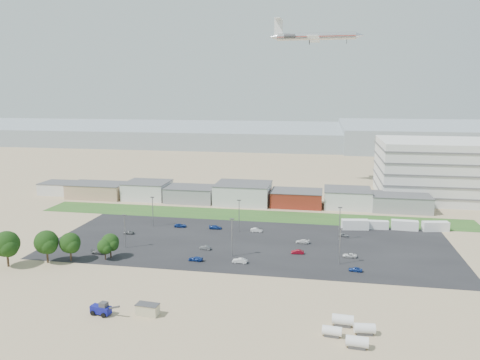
% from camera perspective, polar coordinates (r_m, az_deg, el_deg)
% --- Properties ---
extents(ground, '(700.00, 700.00, 0.00)m').
position_cam_1_polar(ground, '(125.66, -2.54, -10.40)').
color(ground, '#998461').
rests_on(ground, ground).
extents(parking_lot, '(120.00, 50.00, 0.01)m').
position_cam_1_polar(parking_lot, '(143.25, 1.22, -7.69)').
color(parking_lot, black).
rests_on(parking_lot, ground).
extents(grass_strip, '(160.00, 16.00, 0.02)m').
position_cam_1_polar(grass_strip, '(174.27, 1.26, -4.32)').
color(grass_strip, '#275520').
rests_on(grass_strip, ground).
extents(hills_backdrop, '(700.00, 200.00, 9.00)m').
position_cam_1_polar(hills_backdrop, '(431.37, 12.12, 5.08)').
color(hills_backdrop, gray).
rests_on(hills_backdrop, ground).
extents(building_row, '(170.00, 20.00, 8.00)m').
position_cam_1_polar(building_row, '(194.64, -2.80, -1.52)').
color(building_row, silver).
rests_on(building_row, ground).
extents(parking_garage, '(80.00, 40.00, 25.00)m').
position_cam_1_polar(parking_garage, '(221.14, 26.91, 1.05)').
color(parking_garage, silver).
rests_on(parking_garage, ground).
extents(portable_shed, '(4.91, 2.85, 2.38)m').
position_cam_1_polar(portable_shed, '(101.54, -11.19, -15.22)').
color(portable_shed, '#BDB58F').
rests_on(portable_shed, ground).
extents(telehandler, '(7.18, 3.55, 2.86)m').
position_cam_1_polar(telehandler, '(103.73, -16.62, -14.75)').
color(telehandler, navy).
rests_on(telehandler, ground).
extents(storage_tank_nw, '(4.29, 2.35, 2.49)m').
position_cam_1_polar(storage_tank_nw, '(97.77, 12.43, -16.30)').
color(storage_tank_nw, silver).
rests_on(storage_tank_nw, ground).
extents(storage_tank_ne, '(4.06, 2.28, 2.34)m').
position_cam_1_polar(storage_tank_ne, '(95.79, 14.95, -17.07)').
color(storage_tank_ne, silver).
rests_on(storage_tank_ne, ground).
extents(storage_tank_sw, '(3.78, 2.15, 2.17)m').
position_cam_1_polar(storage_tank_sw, '(93.80, 11.15, -17.60)').
color(storage_tank_sw, silver).
rests_on(storage_tank_sw, ground).
extents(storage_tank_se, '(4.13, 2.27, 2.40)m').
position_cam_1_polar(storage_tank_se, '(91.07, 14.08, -18.56)').
color(storage_tank_se, silver).
rests_on(storage_tank_se, ground).
extents(box_trailer_a, '(9.11, 4.02, 3.30)m').
position_cam_1_polar(box_trailer_a, '(161.16, 13.83, -5.29)').
color(box_trailer_a, silver).
rests_on(box_trailer_a, ground).
extents(box_trailer_b, '(7.46, 2.59, 2.76)m').
position_cam_1_polar(box_trailer_b, '(163.75, 16.36, -5.26)').
color(box_trailer_b, silver).
rests_on(box_trailer_b, ground).
extents(box_trailer_c, '(8.64, 3.19, 3.18)m').
position_cam_1_polar(box_trailer_c, '(165.34, 19.43, -5.21)').
color(box_trailer_c, silver).
rests_on(box_trailer_c, ground).
extents(box_trailer_d, '(8.75, 4.12, 3.16)m').
position_cam_1_polar(box_trailer_d, '(167.63, 22.73, -5.23)').
color(box_trailer_d, silver).
rests_on(box_trailer_d, ground).
extents(tree_far_left, '(7.25, 7.25, 10.87)m').
position_cam_1_polar(tree_far_left, '(137.44, -26.57, -7.29)').
color(tree_far_left, black).
rests_on(tree_far_left, ground).
extents(tree_left, '(6.75, 6.75, 10.13)m').
position_cam_1_polar(tree_left, '(136.15, -22.52, -7.29)').
color(tree_left, black).
rests_on(tree_left, ground).
extents(tree_mid, '(5.96, 5.96, 8.94)m').
position_cam_1_polar(tree_mid, '(135.46, -20.00, -7.47)').
color(tree_mid, black).
rests_on(tree_mid, ground).
extents(tree_right, '(5.19, 5.19, 7.79)m').
position_cam_1_polar(tree_right, '(134.89, -15.54, -7.54)').
color(tree_right, black).
rests_on(tree_right, ground).
extents(tree_near, '(4.40, 4.40, 6.60)m').
position_cam_1_polar(tree_near, '(133.85, -16.15, -7.98)').
color(tree_near, black).
rests_on(tree_near, ground).
extents(lightpole_front_l, '(1.18, 0.49, 10.05)m').
position_cam_1_polar(lightpole_front_l, '(141.56, -13.85, -6.11)').
color(lightpole_front_l, slate).
rests_on(lightpole_front_l, ground).
extents(lightpole_front_m, '(1.28, 0.53, 10.88)m').
position_cam_1_polar(lightpole_front_m, '(130.58, -0.99, -7.03)').
color(lightpole_front_m, slate).
rests_on(lightpole_front_m, ground).
extents(lightpole_front_r, '(1.16, 0.48, 9.89)m').
position_cam_1_polar(lightpole_front_r, '(127.71, 12.06, -7.92)').
color(lightpole_front_r, slate).
rests_on(lightpole_front_r, ground).
extents(lightpole_back_l, '(1.21, 0.50, 10.27)m').
position_cam_1_polar(lightpole_back_l, '(161.79, -10.58, -3.81)').
color(lightpole_back_l, slate).
rests_on(lightpole_back_l, ground).
extents(lightpole_back_m, '(1.26, 0.52, 10.67)m').
position_cam_1_polar(lightpole_back_m, '(153.09, -0.11, -4.39)').
color(lightpole_back_m, slate).
rests_on(lightpole_back_m, ground).
extents(lightpole_back_r, '(1.23, 0.51, 10.43)m').
position_cam_1_polar(lightpole_back_r, '(147.87, 12.04, -5.23)').
color(lightpole_back_r, slate).
rests_on(lightpole_back_r, ground).
extents(airliner, '(43.60, 30.03, 12.77)m').
position_cam_1_polar(airliner, '(225.18, 9.25, 16.91)').
color(airliner, silver).
extents(parked_car_0, '(4.03, 2.00, 1.10)m').
position_cam_1_polar(parked_car_0, '(134.88, 13.22, -8.93)').
color(parked_car_0, silver).
rests_on(parked_car_0, ground).
extents(parked_car_1, '(3.70, 1.52, 1.19)m').
position_cam_1_polar(parked_car_1, '(134.92, 7.03, -8.69)').
color(parked_car_1, maroon).
rests_on(parked_car_1, ground).
extents(parked_car_2, '(3.60, 1.84, 1.17)m').
position_cam_1_polar(parked_car_2, '(125.14, 13.90, -10.52)').
color(parked_car_2, navy).
rests_on(parked_car_2, ground).
extents(parked_car_3, '(4.11, 1.92, 1.16)m').
position_cam_1_polar(parked_car_3, '(129.26, -5.44, -9.54)').
color(parked_car_3, navy).
rests_on(parked_car_3, ground).
extents(parked_car_4, '(3.52, 1.61, 1.12)m').
position_cam_1_polar(parked_car_4, '(137.82, -4.26, -8.23)').
color(parked_car_4, '#595B5E').
rests_on(parked_car_4, ground).
extents(parked_car_5, '(3.55, 1.66, 1.18)m').
position_cam_1_polar(parked_car_5, '(155.84, -13.42, -6.23)').
color(parked_car_5, '#595B5E').
rests_on(parked_car_5, ground).
extents(parked_car_6, '(4.31, 1.89, 1.23)m').
position_cam_1_polar(parked_car_6, '(157.35, -3.01, -5.77)').
color(parked_car_6, navy).
rests_on(parked_car_6, ground).
extents(parked_car_8, '(3.27, 1.49, 1.09)m').
position_cam_1_polar(parked_car_8, '(152.60, 12.51, -6.57)').
color(parked_car_8, '#A5A5AA').
rests_on(parked_car_8, ground).
extents(parked_car_9, '(4.24, 2.20, 1.14)m').
position_cam_1_polar(parked_car_9, '(160.52, -7.27, -5.52)').
color(parked_car_9, navy).
rests_on(parked_car_9, ground).
extents(parked_car_10, '(4.21, 1.80, 1.21)m').
position_cam_1_polar(parked_car_10, '(139.71, -16.83, -8.39)').
color(parked_car_10, '#595B5E').
rests_on(parked_car_10, ground).
extents(parked_car_11, '(3.88, 1.45, 1.26)m').
position_cam_1_polar(parked_car_11, '(154.07, 2.02, -6.11)').
color(parked_car_11, silver).
rests_on(parked_car_11, ground).
extents(parked_car_12, '(4.17, 1.93, 1.18)m').
position_cam_1_polar(parked_car_12, '(144.07, 7.60, -7.43)').
color(parked_car_12, silver).
rests_on(parked_car_12, ground).
extents(parked_car_13, '(4.11, 1.72, 1.32)m').
position_cam_1_polar(parked_car_13, '(127.21, -0.02, -9.80)').
color(parked_car_13, silver).
rests_on(parked_car_13, ground).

